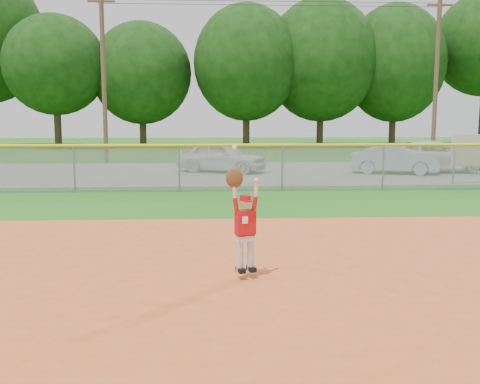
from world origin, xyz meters
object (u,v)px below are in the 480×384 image
at_px(sponsor_sign, 475,151).
at_px(ballplayer, 244,221).
at_px(car_white_b, 435,156).
at_px(car_white_a, 222,157).
at_px(car_blue, 395,160).

bearing_deg(sponsor_sign, ballplayer, -128.73).
xyz_separation_m(car_white_b, sponsor_sign, (-0.35, -4.23, 0.47)).
xyz_separation_m(sponsor_sign, ballplayer, (-8.96, -11.17, -0.29)).
height_order(car_white_b, ballplayer, ballplayer).
distance_m(car_white_b, ballplayer, 17.99).
bearing_deg(car_white_a, car_blue, -75.06).
xyz_separation_m(car_blue, sponsor_sign, (1.70, -3.50, 0.56)).
bearing_deg(car_white_a, sponsor_sign, -93.72).
distance_m(car_blue, ballplayer, 16.36).
bearing_deg(sponsor_sign, car_white_a, 153.24).
bearing_deg(car_blue, sponsor_sign, -134.69).
height_order(car_white_a, sponsor_sign, sponsor_sign).
bearing_deg(sponsor_sign, car_blue, 115.92).
xyz_separation_m(car_white_b, ballplayer, (-9.31, -15.39, 0.18)).
height_order(car_blue, sponsor_sign, sponsor_sign).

